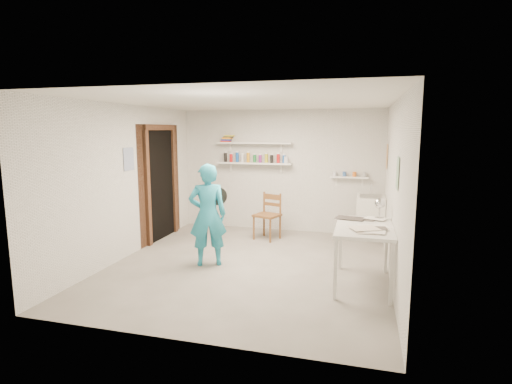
% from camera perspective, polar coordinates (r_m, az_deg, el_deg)
% --- Properties ---
extents(floor, '(4.00, 4.50, 0.02)m').
position_cam_1_polar(floor, '(6.08, -0.99, -10.49)').
color(floor, slate).
rests_on(floor, ground).
extents(ceiling, '(4.00, 4.50, 0.02)m').
position_cam_1_polar(ceiling, '(5.75, -1.06, 12.91)').
color(ceiling, silver).
rests_on(ceiling, wall_back).
extents(wall_back, '(4.00, 0.02, 2.40)m').
position_cam_1_polar(wall_back, '(7.97, 3.47, 3.06)').
color(wall_back, silver).
rests_on(wall_back, ground).
extents(wall_front, '(4.00, 0.02, 2.40)m').
position_cam_1_polar(wall_front, '(3.71, -10.75, -3.83)').
color(wall_front, silver).
rests_on(wall_front, ground).
extents(wall_left, '(0.02, 4.50, 2.40)m').
position_cam_1_polar(wall_left, '(6.63, -17.97, 1.46)').
color(wall_left, silver).
rests_on(wall_left, ground).
extents(wall_right, '(0.02, 4.50, 2.40)m').
position_cam_1_polar(wall_right, '(5.59, 19.21, 0.09)').
color(wall_right, silver).
rests_on(wall_right, ground).
extents(doorway_recess, '(0.02, 0.90, 2.00)m').
position_cam_1_polar(doorway_recess, '(7.54, -13.45, 0.96)').
color(doorway_recess, black).
rests_on(doorway_recess, wall_left).
extents(corridor_box, '(1.40, 1.50, 2.10)m').
position_cam_1_polar(corridor_box, '(7.90, -18.00, 1.48)').
color(corridor_box, brown).
rests_on(corridor_box, ground).
extents(door_lintel, '(0.06, 1.05, 0.10)m').
position_cam_1_polar(door_lintel, '(7.46, -13.60, 8.97)').
color(door_lintel, brown).
rests_on(door_lintel, wall_left).
extents(door_jamb_near, '(0.06, 0.10, 2.00)m').
position_cam_1_polar(door_jamb_near, '(7.10, -15.22, 0.42)').
color(door_jamb_near, brown).
rests_on(door_jamb_near, ground).
extents(door_jamb_far, '(0.06, 0.10, 2.00)m').
position_cam_1_polar(door_jamb_far, '(7.97, -11.62, 1.44)').
color(door_jamb_far, brown).
rests_on(door_jamb_far, ground).
extents(shelf_lower, '(1.50, 0.22, 0.03)m').
position_cam_1_polar(shelf_lower, '(7.95, -0.25, 4.14)').
color(shelf_lower, white).
rests_on(shelf_lower, wall_back).
extents(shelf_upper, '(1.50, 0.22, 0.03)m').
position_cam_1_polar(shelf_upper, '(7.93, -0.25, 7.02)').
color(shelf_upper, white).
rests_on(shelf_upper, wall_back).
extents(ledge_shelf, '(0.70, 0.14, 0.03)m').
position_cam_1_polar(ledge_shelf, '(7.74, 13.18, 2.06)').
color(ledge_shelf, white).
rests_on(ledge_shelf, wall_back).
extents(poster_left, '(0.01, 0.28, 0.36)m').
position_cam_1_polar(poster_left, '(6.63, -17.72, 4.51)').
color(poster_left, '#334C7F').
rests_on(poster_left, wall_left).
extents(poster_right_a, '(0.01, 0.34, 0.42)m').
position_cam_1_polar(poster_right_a, '(7.34, 18.20, 4.87)').
color(poster_right_a, '#995933').
rests_on(poster_right_a, wall_right).
extents(poster_right_b, '(0.01, 0.30, 0.38)m').
position_cam_1_polar(poster_right_b, '(5.00, 19.57, 2.56)').
color(poster_right_b, '#3F724C').
rests_on(poster_right_b, wall_right).
extents(belfast_sink, '(0.48, 0.60, 0.30)m').
position_cam_1_polar(belfast_sink, '(7.33, 16.06, -1.74)').
color(belfast_sink, white).
rests_on(belfast_sink, wall_right).
extents(man, '(0.66, 0.56, 1.52)m').
position_cam_1_polar(man, '(5.94, -6.91, -3.27)').
color(man, teal).
rests_on(man, ground).
extents(wall_clock, '(0.26, 0.15, 0.27)m').
position_cam_1_polar(wall_clock, '(6.05, -5.45, -0.58)').
color(wall_clock, beige).
rests_on(wall_clock, man).
extents(wooden_chair, '(0.53, 0.52, 0.90)m').
position_cam_1_polar(wooden_chair, '(7.35, 1.59, -3.35)').
color(wooden_chair, brown).
rests_on(wooden_chair, ground).
extents(work_table, '(0.71, 1.19, 0.79)m').
position_cam_1_polar(work_table, '(5.40, 15.07, -8.79)').
color(work_table, silver).
rests_on(work_table, ground).
extents(desk_lamp, '(0.15, 0.15, 0.15)m').
position_cam_1_polar(desk_lamp, '(5.72, 17.29, -1.55)').
color(desk_lamp, silver).
rests_on(desk_lamp, work_table).
extents(spray_cans, '(1.34, 0.06, 0.17)m').
position_cam_1_polar(spray_cans, '(7.94, -0.25, 4.86)').
color(spray_cans, black).
rests_on(spray_cans, shelf_lower).
extents(book_stack, '(0.26, 0.14, 0.14)m').
position_cam_1_polar(book_stack, '(8.09, -4.11, 7.64)').
color(book_stack, red).
rests_on(book_stack, shelf_upper).
extents(ledge_pots, '(0.48, 0.07, 0.09)m').
position_cam_1_polar(ledge_pots, '(7.73, 13.20, 2.51)').
color(ledge_pots, silver).
rests_on(ledge_pots, ledge_shelf).
extents(papers, '(0.30, 0.22, 0.03)m').
position_cam_1_polar(papers, '(5.29, 15.25, -4.54)').
color(papers, silver).
rests_on(papers, work_table).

